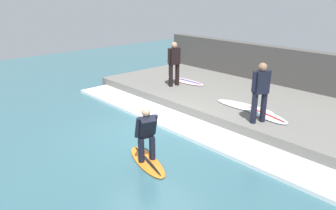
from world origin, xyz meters
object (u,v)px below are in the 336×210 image
surfer_riding (146,132)px  surfer_waiting_near (174,62)px  surfboard_waiting_near (185,81)px  surfboard_riding (147,161)px  surfboard_spare (244,106)px  surfboard_waiting_far (265,115)px  surfer_waiting_far (261,90)px

surfer_riding → surfer_waiting_near: surfer_waiting_near is taller
surfer_waiting_near → surfboard_waiting_near: size_ratio=0.88×
surfboard_riding → surfer_waiting_near: 5.53m
surfer_waiting_near → surfboard_waiting_near: 1.18m
surfboard_spare → surfer_riding: bearing=-177.8°
surfer_waiting_near → surfboard_waiting_far: surfer_waiting_near is taller
surfboard_riding → surfer_waiting_near: (4.12, 3.47, 1.28)m
surfer_riding → surfboard_spare: (4.04, 0.15, -0.38)m
surfer_waiting_near → surfboard_waiting_near: bearing=10.9°
surfer_riding → surfer_waiting_far: size_ratio=0.78×
surfboard_waiting_near → surfer_waiting_far: size_ratio=1.14×
surfboard_waiting_far → surfer_riding: bearing=170.0°
surfboard_riding → surfboard_waiting_near: 6.06m
surfboard_riding → surfboard_waiting_far: surfboard_waiting_far is taller
surfboard_waiting_far → surfer_waiting_near: bearing=86.7°
surfboard_riding → surfboard_waiting_far: (3.88, -0.69, 0.37)m
surfboard_riding → surfer_waiting_far: surfer_waiting_far is taller
surfer_waiting_near → surfboard_waiting_near: surfer_waiting_near is taller
surfboard_waiting_near → surfboard_spare: (-0.82, -3.45, -0.00)m
surfboard_riding → surfboard_waiting_near: surfboard_waiting_near is taller
surfboard_riding → surfboard_spare: bearing=2.2°
surfer_waiting_near → surfer_waiting_far: surfer_waiting_far is taller
surfer_waiting_far → surfboard_waiting_near: bearing=70.5°
surfer_waiting_near → surfboard_spare: surfer_waiting_near is taller
surfer_waiting_far → surfboard_waiting_far: bearing=12.2°
surfer_waiting_far → surfboard_spare: size_ratio=0.83×
surfer_riding → surfboard_waiting_far: (3.88, -0.69, -0.38)m
surfboard_spare → surfboard_waiting_near: bearing=76.7°
surfboard_waiting_near → surfboard_spare: bearing=-103.3°
surfer_waiting_far → surfboard_waiting_far: (0.59, 0.13, -0.91)m
surfer_waiting_far → surfer_riding: bearing=166.1°
surfboard_riding → surfer_riding: surfer_riding is taller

